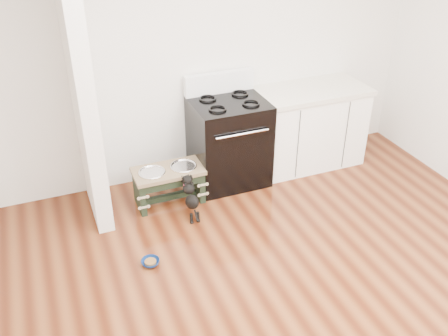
% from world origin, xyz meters
% --- Properties ---
extents(ground, '(5.00, 5.00, 0.00)m').
position_xyz_m(ground, '(0.00, 0.00, 0.00)').
color(ground, '#421A0B').
rests_on(ground, ground).
extents(room_shell, '(5.00, 5.00, 5.00)m').
position_xyz_m(room_shell, '(0.00, 0.00, 1.62)').
color(room_shell, silver).
rests_on(room_shell, ground).
extents(partition_wall, '(0.15, 0.80, 2.70)m').
position_xyz_m(partition_wall, '(-1.18, 2.10, 1.35)').
color(partition_wall, silver).
rests_on(partition_wall, ground).
extents(oven_range, '(0.76, 0.69, 1.14)m').
position_xyz_m(oven_range, '(0.25, 2.16, 0.48)').
color(oven_range, black).
rests_on(oven_range, ground).
extents(cabinet_run, '(1.24, 0.64, 0.91)m').
position_xyz_m(cabinet_run, '(1.23, 2.18, 0.45)').
color(cabinet_run, white).
rests_on(cabinet_run, ground).
extents(dog_feeder, '(0.70, 0.37, 0.40)m').
position_xyz_m(dog_feeder, '(-0.48, 1.97, 0.27)').
color(dog_feeder, black).
rests_on(dog_feeder, ground).
extents(puppy, '(0.12, 0.36, 0.43)m').
position_xyz_m(puppy, '(-0.35, 1.65, 0.23)').
color(puppy, black).
rests_on(puppy, ground).
extents(floor_bowl, '(0.18, 0.18, 0.05)m').
position_xyz_m(floor_bowl, '(-0.91, 1.11, 0.03)').
color(floor_bowl, navy).
rests_on(floor_bowl, ground).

